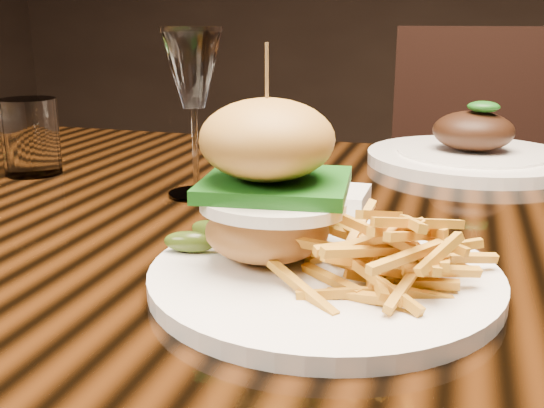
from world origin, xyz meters
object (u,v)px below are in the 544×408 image
(burger_plate, at_px, (315,226))
(far_dish, at_px, (471,152))
(chair_far, at_px, (478,200))
(dining_table, at_px, (322,275))
(wine_glass, at_px, (193,73))

(burger_plate, relative_size, far_dish, 0.94)
(far_dish, relative_size, chair_far, 0.33)
(dining_table, distance_m, wine_glass, 0.29)
(chair_far, bearing_deg, dining_table, -101.30)
(wine_glass, relative_size, chair_far, 0.22)
(dining_table, xyz_separation_m, wine_glass, (-0.17, 0.03, 0.23))
(burger_plate, bearing_deg, far_dish, 81.53)
(burger_plate, distance_m, far_dish, 0.54)
(far_dish, bearing_deg, burger_plate, -103.96)
(wine_glass, bearing_deg, far_dish, 40.47)
(wine_glass, bearing_deg, dining_table, -11.26)
(dining_table, relative_size, chair_far, 1.68)
(dining_table, bearing_deg, wine_glass, 168.74)
(dining_table, xyz_separation_m, far_dish, (0.16, 0.32, 0.10))
(far_dish, bearing_deg, wine_glass, -139.53)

